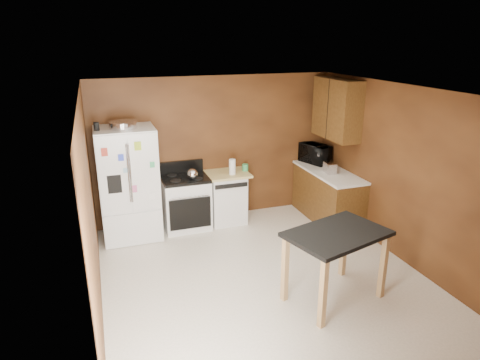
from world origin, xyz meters
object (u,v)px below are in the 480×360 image
kettle (192,174)px  pen_cup (96,127)px  roasting_pan (123,125)px  microwave (315,154)px  toaster (330,168)px  refrigerator (129,184)px  island (336,243)px  paper_towel (232,167)px  dishwasher (226,197)px  green_canister (245,167)px  gas_range (186,202)px

kettle → pen_cup: bearing=179.1°
roasting_pan → microwave: bearing=2.7°
toaster → refrigerator: (-3.30, 0.51, -0.09)m
island → toaster: bearing=62.0°
pen_cup → paper_towel: pen_cup is taller
roasting_pan → island: size_ratio=0.31×
paper_towel → refrigerator: size_ratio=0.14×
kettle → microwave: size_ratio=0.32×
pen_cup → dishwasher: 2.47m
pen_cup → roasting_pan: bearing=7.2°
pen_cup → kettle: pen_cup is taller
microwave → dishwasher: (-1.73, -0.04, -0.60)m
green_canister → toaster: size_ratio=0.48×
microwave → refrigerator: 3.36m
roasting_pan → microwave: 3.46m
toaster → refrigerator: size_ratio=0.13×
refrigerator → dishwasher: refrigerator is taller
pen_cup → paper_towel: size_ratio=0.47×
toaster → dishwasher: bearing=165.7°
gas_range → paper_towel: bearing=-5.4°
island → roasting_pan: bearing=130.5°
green_canister → island: bearing=-85.8°
green_canister → pen_cup: bearing=-175.7°
green_canister → gas_range: 1.18m
toaster → green_canister: bearing=160.3°
kettle → dishwasher: 0.84m
refrigerator → dishwasher: (1.63, 0.09, -0.45)m
pen_cup → green_canister: 2.55m
paper_towel → gas_range: 0.98m
pen_cup → dishwasher: size_ratio=0.14×
kettle → gas_range: size_ratio=0.16×
green_canister → dishwasher: bearing=-177.1°
paper_towel → green_canister: bearing=23.4°
refrigerator → island: (2.19, -2.60, -0.14)m
refrigerator → paper_towel: bearing=-0.5°
kettle → island: kettle is taller
roasting_pan → kettle: bearing=-3.9°
roasting_pan → dishwasher: (1.64, 0.11, -1.40)m
island → green_canister: bearing=94.2°
green_canister → island: (0.20, -2.71, -0.18)m
pen_cup → kettle: (1.39, -0.02, -0.87)m
roasting_pan → gas_range: 1.67m
green_canister → microwave: microwave is taller
refrigerator → island: 3.41m
pen_cup → gas_range: size_ratio=0.11×
green_canister → toaster: (1.31, -0.61, 0.04)m
dishwasher → refrigerator: bearing=-177.0°
kettle → toaster: size_ratio=0.74×
kettle → refrigerator: size_ratio=0.10×
paper_towel → refrigerator: bearing=179.5°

